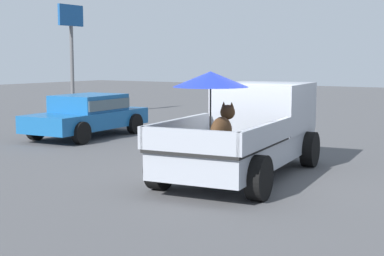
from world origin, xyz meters
The scene contains 4 objects.
ground_plane centered at (0.00, 0.00, 0.00)m, with size 80.00×80.00×0.00m, color #4C4C4F.
pickup_truck_main centered at (0.39, 0.05, 0.98)m, with size 5.24×2.75×2.22m.
parked_sedan_near centered at (2.84, 7.00, 0.74)m, with size 4.42×2.22×1.33m.
motel_sign centered at (7.67, 12.44, 3.37)m, with size 1.40×0.16×4.77m.
Camera 1 is at (-10.34, -5.46, 2.44)m, focal length 53.15 mm.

